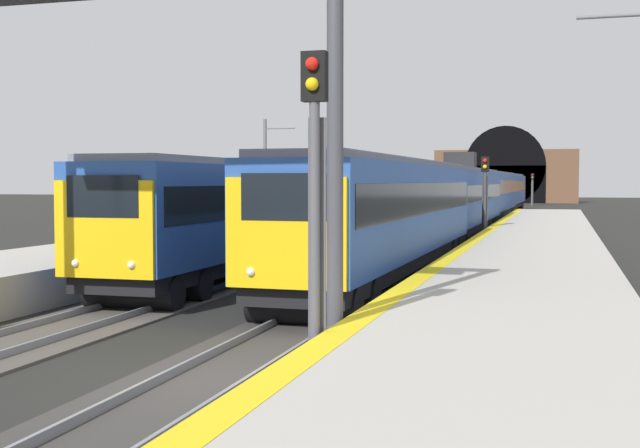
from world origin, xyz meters
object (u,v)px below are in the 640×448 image
Objects in this scene: railway_signal_far at (532,187)px; overhead_signal_gantry at (98,51)px; train_adjacent_platform at (372,198)px; catenary_mast_far at (266,175)px; train_main_approaching at (477,195)px; railway_signal_mid at (485,194)px; railway_signal_near at (315,198)px.

railway_signal_far is 0.47× the size of overhead_signal_gantry.
overhead_signal_gantry is (-34.04, -2.57, 3.40)m from train_adjacent_platform.
train_main_approaching is at bearing -57.04° from catenary_mast_far.
railway_signal_mid is 1.06× the size of railway_signal_far.
railway_signal_near is at bearing 10.90° from train_adjacent_platform.
overhead_signal_gantry is (-97.91, 4.51, 3.16)m from railway_signal_far.
train_main_approaching is 11.31× the size of catenary_mast_far.
train_adjacent_platform is 6.55× the size of overhead_signal_gantry.
train_adjacent_platform is 8.30× the size of catenary_mast_far.
railway_signal_near is at bearing 3.25° from train_main_approaching.
railway_signal_far is 98.06m from overhead_signal_gantry.
train_adjacent_platform is 36.10m from railway_signal_near.
railway_signal_near reaches higher than train_main_approaching.
railway_signal_mid is at bearing -9.18° from overhead_signal_gantry.
train_main_approaching is 11.52m from train_adjacent_platform.
train_adjacent_platform reaches higher than railway_signal_far.
overhead_signal_gantry reaches higher than train_adjacent_platform.
railway_signal_far is 0.59× the size of catenary_mast_far.
catenary_mast_far is at bearing -13.21° from railway_signal_far.
catenary_mast_far is at bearing -158.92° from railway_signal_near.
railway_signal_far is at bearing -180.00° from railway_signal_mid.
railway_signal_near is at bearing -106.60° from overhead_signal_gantry.
catenary_mast_far reaches higher than railway_signal_near.
overhead_signal_gantry is at bearing -2.63° from railway_signal_far.
railway_signal_mid is (29.22, -0.00, -0.41)m from railway_signal_near.
railway_signal_near is (-35.39, -7.07, 0.79)m from train_adjacent_platform.
overhead_signal_gantry reaches higher than railway_signal_far.
railway_signal_mid is 16.75m from catenary_mast_far.
railway_signal_mid is at bearing -119.98° from catenary_mast_far.
train_main_approaching is at bearing -2.07° from railway_signal_far.
train_main_approaching is 16.60m from railway_signal_mid.
railway_signal_far is at bearing 178.74° from train_main_approaching.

